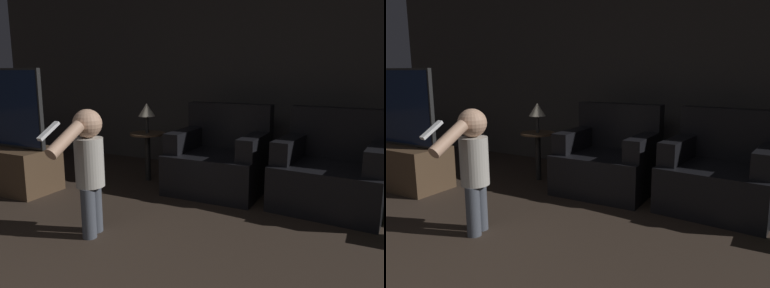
# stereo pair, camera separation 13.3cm
# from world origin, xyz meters

# --- Properties ---
(wall_back) EXTENTS (8.40, 0.05, 2.60)m
(wall_back) POSITION_xyz_m (0.00, 4.50, 1.30)
(wall_back) COLOR #33302D
(wall_back) RESTS_ON ground_plane
(armchair_left) EXTENTS (0.90, 0.80, 0.85)m
(armchair_left) POSITION_xyz_m (-0.26, 3.67, 0.30)
(armchair_left) COLOR black
(armchair_left) RESTS_ON ground_plane
(armchair_right) EXTENTS (0.96, 0.87, 0.85)m
(armchair_right) POSITION_xyz_m (0.80, 3.67, 0.30)
(armchair_right) COLOR black
(armchair_right) RESTS_ON ground_plane
(tv_stand) EXTENTS (1.22, 0.47, 0.43)m
(tv_stand) POSITION_xyz_m (-2.28, 2.74, 0.22)
(tv_stand) COLOR #4C3826
(tv_stand) RESTS_ON ground_plane
(person_toddler) EXTENTS (0.20, 0.62, 0.92)m
(person_toddler) POSITION_xyz_m (-0.67, 2.25, 0.54)
(person_toddler) COLOR #474C56
(person_toddler) RESTS_ON ground_plane
(side_table) EXTENTS (0.37, 0.37, 0.53)m
(side_table) POSITION_xyz_m (-1.08, 3.61, 0.41)
(side_table) COLOR black
(side_table) RESTS_ON ground_plane
(lamp) EXTENTS (0.18, 0.18, 0.32)m
(lamp) POSITION_xyz_m (-1.08, 3.61, 0.77)
(lamp) COLOR #262626
(lamp) RESTS_ON side_table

